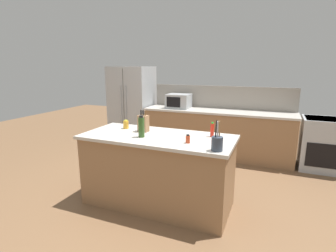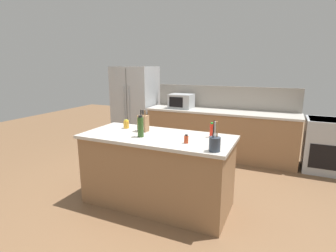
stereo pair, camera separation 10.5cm
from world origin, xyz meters
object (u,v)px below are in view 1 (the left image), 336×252
Objects in this scene: honey_jar at (126,125)px; range_oven at (324,144)px; olive_oil_bottle at (141,127)px; spice_jar_paprika at (188,139)px; refrigerator at (132,106)px; knife_block at (143,123)px; utensil_crock at (217,143)px; hot_sauce_bottle at (212,130)px; microwave at (179,101)px.

range_oven is at bearing 36.03° from honey_jar.
spice_jar_paprika is at bearing -2.23° from olive_oil_bottle.
range_oven is (3.87, -0.05, -0.43)m from refrigerator.
knife_block is 0.32m from honey_jar.
refrigerator reaches higher than range_oven.
spice_jar_paprika is 0.62m from olive_oil_bottle.
range_oven is 2.92m from utensil_crock.
refrigerator reaches higher than hot_sauce_bottle.
utensil_crock is 3.17× the size of spice_jar_paprika.
spice_jar_paprika is at bearing 157.40° from utensil_crock.
utensil_crock is 0.56m from hot_sauce_bottle.
utensil_crock is 1.00m from olive_oil_bottle.
knife_block is 1.18m from utensil_crock.
range_oven is 4.97× the size of hot_sauce_bottle.
knife_block is 1.06× the size of olive_oil_bottle.
refrigerator is at bearing 131.41° from spice_jar_paprika.
refrigerator reaches higher than microwave.
refrigerator is 14.72× the size of honey_jar.
refrigerator is 5.59× the size of utensil_crock.
refrigerator is at bearing 128.53° from knife_block.
olive_oil_bottle is 2.24× the size of honey_jar.
hot_sauce_bottle is 0.68× the size of olive_oil_bottle.
utensil_crock is at bearing -61.74° from microwave.
honey_jar reaches higher than range_oven.
utensil_crock is 1.17× the size of olive_oil_bottle.
refrigerator is 1.16m from microwave.
spice_jar_paprika reaches higher than range_oven.
utensil_crock reaches higher than honey_jar.
refrigerator is 2.34m from honey_jar.
microwave reaches higher than spice_jar_paprika.
honey_jar is (-1.03, 0.34, 0.01)m from spice_jar_paprika.
refrigerator is at bearing 117.91° from honey_jar.
refrigerator reaches higher than utensil_crock.
hot_sauce_bottle is at bearing -41.26° from refrigerator.
spice_jar_paprika is at bearing -67.39° from microwave.
refrigerator is at bearing 122.39° from olive_oil_bottle.
microwave is 2.85m from utensil_crock.
olive_oil_bottle is (0.11, -0.26, 0.02)m from knife_block.
knife_block is 2.87× the size of spice_jar_paprika.
utensil_crock is at bearing -118.67° from range_oven.
utensil_crock is 1.48m from honey_jar.
hot_sauce_bottle is at bearing 10.83° from knife_block.
refrigerator is 2.83m from olive_oil_bottle.
olive_oil_bottle reaches higher than spice_jar_paprika.
olive_oil_bottle reaches higher than honey_jar.
knife_block is 1.57× the size of hot_sauce_bottle.
knife_block reaches higher than honey_jar.
refrigerator is 6.18× the size of knife_block.
olive_oil_bottle is at bearing 169.75° from utensil_crock.
refrigerator is 9.67× the size of hot_sauce_bottle.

